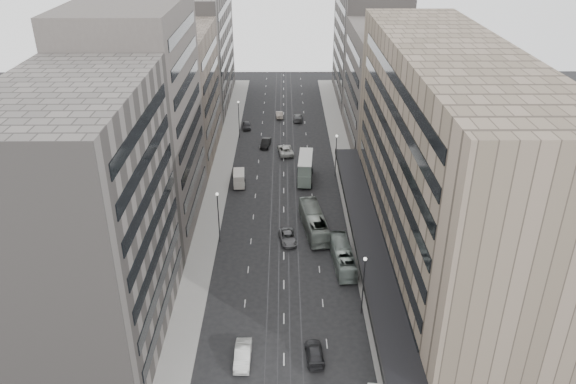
{
  "coord_description": "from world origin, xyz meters",
  "views": [
    {
      "loc": [
        0.11,
        -60.6,
        45.47
      ],
      "look_at": [
        0.67,
        15.38,
        6.67
      ],
      "focal_mm": 35.0,
      "sensor_mm": 36.0,
      "label": 1
    }
  ],
  "objects_px": {
    "bus_near": "(343,256)",
    "sedan_2": "(288,237)",
    "sedan_1": "(243,355)",
    "bus_far": "(314,222)",
    "pedestrian": "(409,375)",
    "panel_van": "(239,178)",
    "double_decker": "(305,168)"
  },
  "relations": [
    {
      "from": "double_decker",
      "to": "pedestrian",
      "type": "relative_size",
      "value": 5.51
    },
    {
      "from": "bus_near",
      "to": "sedan_2",
      "type": "bearing_deg",
      "value": -43.04
    },
    {
      "from": "panel_van",
      "to": "sedan_2",
      "type": "bearing_deg",
      "value": -69.08
    },
    {
      "from": "bus_near",
      "to": "pedestrian",
      "type": "relative_size",
      "value": 6.48
    },
    {
      "from": "double_decker",
      "to": "sedan_1",
      "type": "relative_size",
      "value": 1.76
    },
    {
      "from": "bus_far",
      "to": "panel_van",
      "type": "xyz_separation_m",
      "value": [
        -12.77,
        16.0,
        -0.16
      ]
    },
    {
      "from": "bus_near",
      "to": "sedan_2",
      "type": "relative_size",
      "value": 2.07
    },
    {
      "from": "bus_far",
      "to": "panel_van",
      "type": "distance_m",
      "value": 20.47
    },
    {
      "from": "double_decker",
      "to": "sedan_2",
      "type": "xyz_separation_m",
      "value": [
        -3.36,
        -21.32,
        -1.87
      ]
    },
    {
      "from": "sedan_2",
      "to": "pedestrian",
      "type": "relative_size",
      "value": 3.14
    },
    {
      "from": "panel_van",
      "to": "sedan_2",
      "type": "xyz_separation_m",
      "value": [
        8.72,
        -19.03,
        -0.82
      ]
    },
    {
      "from": "bus_far",
      "to": "sedan_1",
      "type": "distance_m",
      "value": 29.63
    },
    {
      "from": "pedestrian",
      "to": "sedan_2",
      "type": "bearing_deg",
      "value": -92.72
    },
    {
      "from": "bus_far",
      "to": "sedan_2",
      "type": "xyz_separation_m",
      "value": [
        -4.05,
        -3.04,
        -0.99
      ]
    },
    {
      "from": "panel_van",
      "to": "sedan_1",
      "type": "xyz_separation_m",
      "value": [
        3.49,
        -44.12,
        -0.69
      ]
    },
    {
      "from": "panel_van",
      "to": "pedestrian",
      "type": "relative_size",
      "value": 2.8
    },
    {
      "from": "sedan_1",
      "to": "pedestrian",
      "type": "xyz_separation_m",
      "value": [
        17.93,
        -3.17,
        0.12
      ]
    },
    {
      "from": "bus_far",
      "to": "sedan_1",
      "type": "relative_size",
      "value": 2.4
    },
    {
      "from": "sedan_1",
      "to": "sedan_2",
      "type": "height_order",
      "value": "sedan_1"
    },
    {
      "from": "panel_van",
      "to": "pedestrian",
      "type": "height_order",
      "value": "panel_van"
    },
    {
      "from": "bus_near",
      "to": "double_decker",
      "type": "bearing_deg",
      "value": -84.81
    },
    {
      "from": "bus_near",
      "to": "pedestrian",
      "type": "bearing_deg",
      "value": 99.28
    },
    {
      "from": "bus_near",
      "to": "sedan_1",
      "type": "height_order",
      "value": "bus_near"
    },
    {
      "from": "bus_far",
      "to": "panel_van",
      "type": "height_order",
      "value": "bus_far"
    },
    {
      "from": "pedestrian",
      "to": "sedan_1",
      "type": "bearing_deg",
      "value": -36.93
    },
    {
      "from": "bus_near",
      "to": "bus_far",
      "type": "bearing_deg",
      "value": -72.5
    },
    {
      "from": "double_decker",
      "to": "pedestrian",
      "type": "xyz_separation_m",
      "value": [
        9.33,
        -49.58,
        -1.62
      ]
    },
    {
      "from": "sedan_2",
      "to": "panel_van",
      "type": "bearing_deg",
      "value": 106.63
    },
    {
      "from": "bus_near",
      "to": "sedan_1",
      "type": "relative_size",
      "value": 2.07
    },
    {
      "from": "sedan_2",
      "to": "pedestrian",
      "type": "distance_m",
      "value": 30.98
    },
    {
      "from": "bus_far",
      "to": "pedestrian",
      "type": "height_order",
      "value": "bus_far"
    },
    {
      "from": "sedan_2",
      "to": "pedestrian",
      "type": "xyz_separation_m",
      "value": [
        12.7,
        -28.25,
        0.25
      ]
    }
  ]
}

